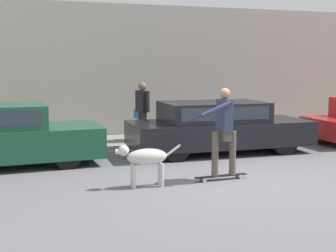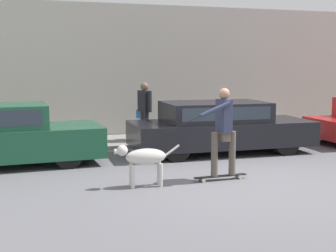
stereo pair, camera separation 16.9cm
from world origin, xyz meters
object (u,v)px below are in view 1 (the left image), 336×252
object	(u,v)px
parked_car_1	(218,127)
skateboarder	(224,128)
dog	(145,158)
pedestrian_with_bag	(142,108)

from	to	relation	value
parked_car_1	skateboarder	size ratio (longest dim) A/B	1.86
dog	skateboarder	distance (m)	1.63
dog	skateboarder	world-z (taller)	skateboarder
parked_car_1	skateboarder	distance (m)	2.82
parked_car_1	pedestrian_with_bag	distance (m)	2.26
dog	skateboarder	bearing A→B (deg)	-175.66
dog	pedestrian_with_bag	distance (m)	4.43
dog	pedestrian_with_bag	bearing A→B (deg)	-101.36
parked_car_1	pedestrian_with_bag	world-z (taller)	pedestrian_with_bag
pedestrian_with_bag	skateboarder	bearing A→B (deg)	-98.94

